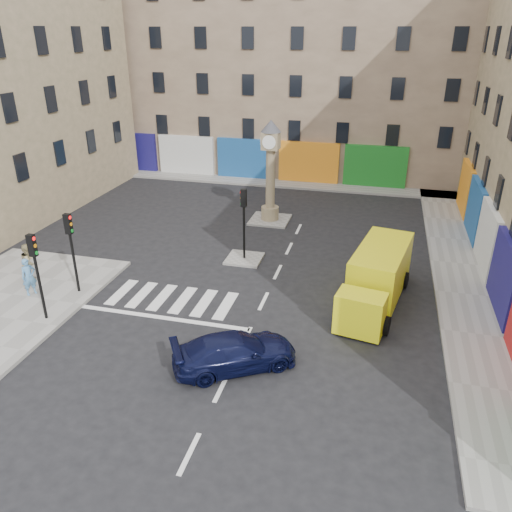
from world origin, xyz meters
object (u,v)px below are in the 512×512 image
at_px(clock_pillar, 271,165).
at_px(navy_sedan, 235,352).
at_px(pedestrian_tan, 30,262).
at_px(pedestrian_blue, 29,277).
at_px(traffic_light_left_near, 36,264).
at_px(traffic_light_island, 244,213).
at_px(yellow_van, 377,277).
at_px(traffic_light_left_far, 71,241).

relative_size(clock_pillar, navy_sedan, 1.39).
distance_m(clock_pillar, pedestrian_tan, 14.43).
bearing_deg(pedestrian_blue, traffic_light_left_near, -97.42).
distance_m(traffic_light_island, clock_pillar, 6.07).
bearing_deg(pedestrian_tan, traffic_light_island, -82.79).
bearing_deg(traffic_light_left_near, navy_sedan, -6.86).
height_order(traffic_light_island, pedestrian_blue, traffic_light_island).
relative_size(yellow_van, pedestrian_blue, 3.90).
relative_size(traffic_light_left_far, traffic_light_island, 1.00).
bearing_deg(traffic_light_left_near, pedestrian_tan, 134.07).
bearing_deg(yellow_van, traffic_light_left_far, -157.96).
bearing_deg(traffic_light_left_far, navy_sedan, -22.06).
height_order(traffic_light_left_near, traffic_light_left_far, same).
height_order(clock_pillar, navy_sedan, clock_pillar).
bearing_deg(yellow_van, pedestrian_blue, -156.53).
height_order(traffic_light_left_near, pedestrian_blue, traffic_light_left_near).
bearing_deg(traffic_light_left_near, yellow_van, 21.17).
height_order(navy_sedan, pedestrian_blue, pedestrian_blue).
distance_m(traffic_light_island, pedestrian_tan, 10.41).
bearing_deg(traffic_light_island, navy_sedan, -76.46).
relative_size(navy_sedan, yellow_van, 0.66).
bearing_deg(traffic_light_left_near, traffic_light_left_far, 90.00).
xyz_separation_m(traffic_light_island, clock_pillar, (0.00, 6.00, 0.96)).
distance_m(traffic_light_island, navy_sedan, 9.27).
relative_size(traffic_light_left_far, yellow_van, 0.55).
xyz_separation_m(yellow_van, pedestrian_tan, (-15.76, -2.27, -0.09)).
relative_size(traffic_light_island, navy_sedan, 0.84).
bearing_deg(pedestrian_tan, traffic_light_left_far, -120.06).
xyz_separation_m(traffic_light_left_near, clock_pillar, (6.30, 13.80, 0.93)).
bearing_deg(traffic_light_left_far, traffic_light_island, 40.60).
xyz_separation_m(traffic_light_left_far, navy_sedan, (8.42, -3.41, -1.98)).
relative_size(traffic_light_left_far, clock_pillar, 0.61).
distance_m(pedestrian_blue, pedestrian_tan, 1.42).
distance_m(traffic_light_left_far, pedestrian_blue, 2.60).
bearing_deg(pedestrian_blue, traffic_light_left_far, -34.21).
distance_m(clock_pillar, navy_sedan, 15.24).
bearing_deg(pedestrian_tan, pedestrian_blue, -166.74).
distance_m(traffic_light_left_far, pedestrian_tan, 3.13).
bearing_deg(yellow_van, navy_sedan, -116.86).
xyz_separation_m(traffic_light_left_far, pedestrian_tan, (-2.70, 0.39, -1.54)).
relative_size(traffic_light_left_near, pedestrian_blue, 2.16).
bearing_deg(traffic_light_island, pedestrian_blue, -142.97).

